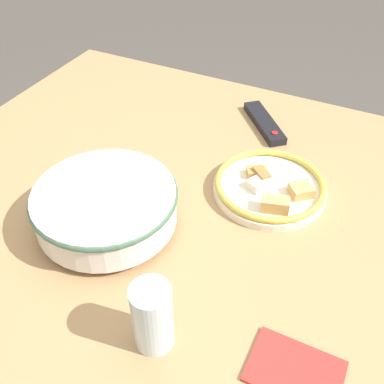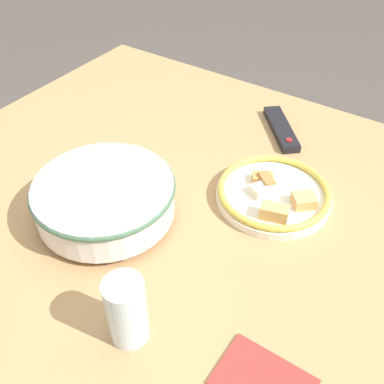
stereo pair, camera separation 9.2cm
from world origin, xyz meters
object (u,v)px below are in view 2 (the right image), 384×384
at_px(food_plate, 274,194).
at_px(drinking_glass, 127,311).
at_px(tv_remote, 281,129).
at_px(noodle_bowl, 105,198).

distance_m(food_plate, drinking_glass, 0.43).
height_order(food_plate, drinking_glass, drinking_glass).
distance_m(tv_remote, drinking_glass, 0.67).
xyz_separation_m(food_plate, tv_remote, (-0.10, 0.25, -0.01)).
bearing_deg(noodle_bowl, tv_remote, 71.25).
bearing_deg(tv_remote, food_plate, 70.51).
bearing_deg(food_plate, tv_remote, 111.76).
distance_m(food_plate, tv_remote, 0.27).
height_order(noodle_bowl, food_plate, noodle_bowl).
bearing_deg(drinking_glass, noodle_bowl, 139.15).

